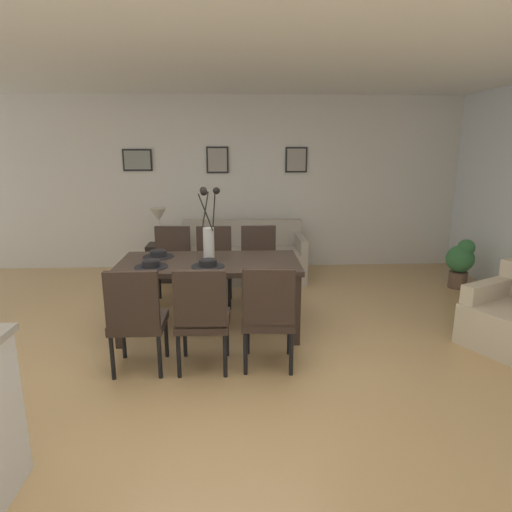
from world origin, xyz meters
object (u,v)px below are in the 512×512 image
object	(u,v)px
dining_chair_near_right	(172,261)
dining_chair_far_left	(202,314)
sofa	(243,259)
table_lamp	(159,218)
dining_chair_far_right	(214,262)
centerpiece_vase	(209,233)
bowl_near_left	(151,263)
framed_picture_right	(296,160)
side_table	(161,262)
potted_plant	(461,261)
dining_chair_mid_right	(259,261)
bowl_near_right	(158,253)
dining_table	(209,269)
dining_chair_mid_left	(269,312)
framed_picture_center	(217,160)
bowl_far_left	(208,262)
framed_picture_left	(137,160)
dining_chair_near_left	(136,315)

from	to	relation	value
dining_chair_near_right	dining_chair_far_left	bearing A→B (deg)	-74.02
dining_chair_near_right	sofa	distance (m)	1.34
dining_chair_near_right	table_lamp	world-z (taller)	table_lamp
dining_chair_far_right	table_lamp	world-z (taller)	table_lamp
dining_chair_far_right	centerpiece_vase	size ratio (longest dim) A/B	1.25
bowl_near_left	framed_picture_right	bearing A→B (deg)	57.19
dining_chair_far_left	dining_chair_far_right	size ratio (longest dim) A/B	1.00
side_table	potted_plant	bearing A→B (deg)	-7.50
dining_chair_far_right	sofa	xyz separation A→B (m)	(0.36, 1.02, -0.23)
dining_chair_mid_right	bowl_near_right	xyz separation A→B (m)	(-1.08, -0.65, 0.27)
dining_chair_near_right	side_table	distance (m)	1.00
dining_table	dining_chair_near_right	size ratio (longest dim) A/B	1.96
dining_table	framed_picture_right	size ratio (longest dim) A/B	4.76
centerpiece_vase	dining_chair_mid_left	bearing A→B (deg)	-57.50
dining_chair_near_right	side_table	bearing A→B (deg)	107.43
potted_plant	table_lamp	bearing A→B (deg)	172.50
dining_chair_far_right	framed_picture_center	bearing A→B (deg)	89.98
dining_chair_far_right	bowl_far_left	world-z (taller)	dining_chair_far_right
bowl_near_right	framed_picture_left	bearing A→B (deg)	105.89
framed_picture_left	framed_picture_right	distance (m)	2.38
side_table	framed_picture_right	xyz separation A→B (m)	(1.99, 0.69, 1.40)
table_lamp	framed_picture_center	xyz separation A→B (m)	(0.80, 0.69, 0.77)
dining_chair_mid_right	potted_plant	world-z (taller)	dining_chair_mid_right
potted_plant	bowl_far_left	bearing A→B (deg)	-155.85
framed_picture_right	bowl_far_left	bearing A→B (deg)	-113.93
framed_picture_right	framed_picture_left	bearing A→B (deg)	-180.00
dining_table	dining_chair_near_left	bearing A→B (deg)	-122.66
dining_table	side_table	size ratio (longest dim) A/B	3.46
framed_picture_center	dining_table	bearing A→B (deg)	-90.00
dining_table	framed_picture_left	world-z (taller)	framed_picture_left
bowl_near_right	framed_picture_right	size ratio (longest dim) A/B	0.45
dining_chair_near_right	side_table	xyz separation A→B (m)	(-0.29, 0.93, -0.25)
dining_chair_mid_left	framed_picture_left	bearing A→B (deg)	117.46
dining_chair_near_right	dining_chair_far_right	distance (m)	0.51
dining_table	table_lamp	bearing A→B (deg)	113.99
centerpiece_vase	bowl_far_left	distance (m)	0.31
framed_picture_left	side_table	bearing A→B (deg)	-60.41
bowl_near_right	dining_chair_near_left	bearing A→B (deg)	-90.64
dining_chair_far_left	dining_chair_far_right	distance (m)	1.71
centerpiece_vase	side_table	world-z (taller)	centerpiece_vase
bowl_near_right	side_table	size ratio (longest dim) A/B	0.33
side_table	bowl_near_left	bearing A→B (deg)	-82.56
dining_chair_near_left	sofa	bearing A→B (deg)	71.57
dining_chair_far_left	side_table	bearing A→B (deg)	106.49
dining_chair_mid_left	framed_picture_center	distance (m)	3.56
dining_chair_near_left	framed_picture_right	xyz separation A→B (m)	(1.74, 3.35, 1.15)
centerpiece_vase	side_table	distance (m)	2.11
dining_chair_near_right	bowl_near_left	distance (m)	1.10
bowl_near_right	framed_picture_right	distance (m)	3.00
dining_chair_far_right	sofa	distance (m)	1.11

